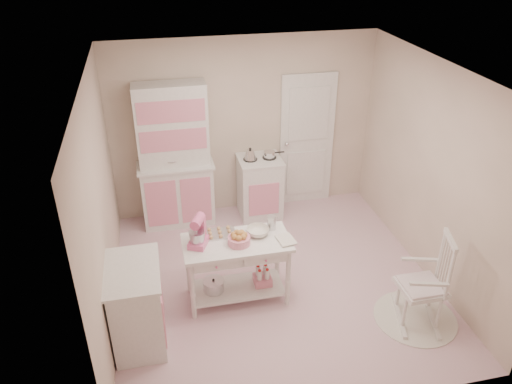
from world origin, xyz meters
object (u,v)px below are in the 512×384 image
Objects in this scene: base_cabinet at (137,305)px; rocking_chair at (423,280)px; stand_mixer at (198,232)px; stove at (260,187)px; work_table at (237,270)px; bread_basket at (239,240)px; hutch at (175,157)px.

rocking_chair is (3.01, -0.35, 0.09)m from base_cabinet.
stand_mixer reaches higher than base_cabinet.
rocking_chair reaches higher than base_cabinet.
stove is 0.84× the size of rocking_chair.
bread_basket is (0.02, -0.05, 0.45)m from work_table.
stand_mixer is at bearing 177.27° from work_table.
base_cabinet is at bearing -170.77° from rocking_chair.
base_cabinet is (-0.60, -2.28, -0.58)m from hutch.
hutch reaches higher than work_table.
bread_basket is at bearing -68.20° from work_table.
stove is 2.71× the size of stand_mixer.
hutch is 8.32× the size of bread_basket.
bread_basket is at bearing -109.50° from stove.
bread_basket is (0.44, -0.07, -0.12)m from stand_mixer.
rocking_chair is at bearing 5.42° from stand_mixer.
hutch is 1.89× the size of rocking_chair.
base_cabinet is at bearing -159.28° from work_table.
hutch is 2.03m from work_table.
hutch is 1.33m from stove.
stand_mixer is at bearing -121.60° from stove.
bread_basket is (1.15, 0.38, 0.39)m from base_cabinet.
base_cabinet is at bearing -123.13° from stand_mixer.
hutch is at bearing 148.43° from rocking_chair.
bread_basket is at bearing -73.98° from hutch.
stove is at bearing 70.50° from bread_basket.
hutch is at bearing 106.02° from bread_basket.
work_table is at bearing -74.15° from hutch.
hutch reaches higher than bread_basket.
stove is 2.00m from bread_basket.
stove is 1.92m from work_table.
stand_mixer is 0.46m from bread_basket.
rocking_chair is 0.92× the size of work_table.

